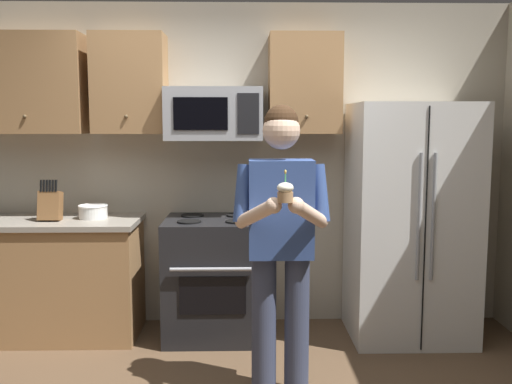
{
  "coord_description": "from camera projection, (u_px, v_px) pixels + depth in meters",
  "views": [
    {
      "loc": [
        0.08,
        -2.97,
        1.66
      ],
      "look_at": [
        0.15,
        0.38,
        1.25
      ],
      "focal_mm": 40.21,
      "sensor_mm": 36.0,
      "label": 1
    }
  ],
  "objects": [
    {
      "name": "microwave",
      "position": [
        214.0,
        114.0,
        4.4
      ],
      "size": [
        0.74,
        0.41,
        0.4
      ],
      "color": "#9EA0A5"
    },
    {
      "name": "refrigerator",
      "position": [
        410.0,
        222.0,
        4.38
      ],
      "size": [
        0.9,
        0.75,
        1.8
      ],
      "color": "white",
      "rests_on": "ground"
    },
    {
      "name": "cabinet_row_upper",
      "position": [
        140.0,
        84.0,
        4.41
      ],
      "size": [
        2.78,
        0.36,
        0.76
      ],
      "color": "#9E7247"
    },
    {
      "name": "bowl_large_white",
      "position": [
        93.0,
        211.0,
        4.42
      ],
      "size": [
        0.22,
        0.22,
        0.1
      ],
      "color": "white",
      "rests_on": "counter_left"
    },
    {
      "name": "knife_block",
      "position": [
        50.0,
        205.0,
        4.31
      ],
      "size": [
        0.16,
        0.15,
        0.32
      ],
      "color": "brown",
      "rests_on": "counter_left"
    },
    {
      "name": "oven_range",
      "position": [
        215.0,
        277.0,
        4.44
      ],
      "size": [
        0.76,
        0.7,
        0.93
      ],
      "color": "black",
      "rests_on": "ground"
    },
    {
      "name": "person",
      "position": [
        281.0,
        235.0,
        3.4
      ],
      "size": [
        0.6,
        0.48,
        1.76
      ],
      "color": "#383F59",
      "rests_on": "ground"
    },
    {
      "name": "counter_left",
      "position": [
        47.0,
        278.0,
        4.43
      ],
      "size": [
        1.44,
        0.66,
        0.92
      ],
      "color": "#9E7247",
      "rests_on": "ground"
    },
    {
      "name": "cupcake",
      "position": [
        285.0,
        192.0,
        3.03
      ],
      "size": [
        0.09,
        0.09,
        0.17
      ],
      "color": "#A87F56"
    },
    {
      "name": "wall_back",
      "position": [
        234.0,
        166.0,
        4.73
      ],
      "size": [
        4.4,
        0.1,
        2.6
      ],
      "primitive_type": "cube",
      "color": "#B7AD99",
      "rests_on": "ground"
    }
  ]
}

